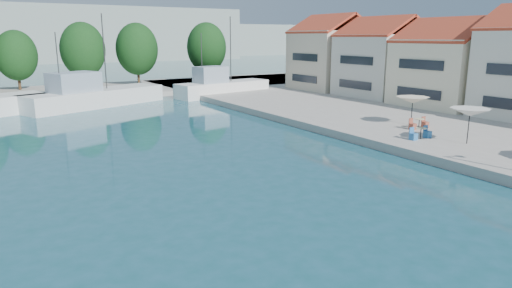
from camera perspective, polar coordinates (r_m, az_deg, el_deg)
quay_right at (r=46.79m, az=24.09°, el=3.44°), size 32.00×92.00×0.60m
quay_far at (r=64.09m, az=-23.83°, el=5.83°), size 90.00×16.00×0.60m
hill_east at (r=184.91m, az=-13.85°, el=12.50°), size 140.00×40.00×12.00m
building_04 at (r=49.68m, az=23.10°, el=9.53°), size 9.00×8.80×9.20m
building_05 at (r=55.43m, az=15.50°, el=10.63°), size 8.40×8.80×9.70m
building_06 at (r=61.97m, az=9.38°, el=11.38°), size 9.00×8.80×10.20m
trawler_03 at (r=52.16m, az=-19.84°, el=5.56°), size 15.99×9.74×10.20m
trawler_04 at (r=58.13m, az=-4.38°, el=7.03°), size 13.02×5.40×10.20m
tree_05 at (r=67.07m, az=-27.79°, el=9.77°), size 5.15×5.15×7.63m
tree_06 at (r=66.95m, az=-20.85°, el=10.95°), size 5.89×5.89×8.72m
tree_07 at (r=68.39m, az=-14.65°, el=11.40°), size 5.88×5.88×8.70m
tree_08 at (r=71.72m, az=-6.20°, el=11.91°), size 6.01×6.01×8.90m
umbrella_white at (r=32.21m, az=25.19°, el=3.63°), size 2.53×2.53×2.32m
umbrella_cream at (r=37.68m, az=19.00°, el=5.22°), size 2.58×2.58×2.21m
cafe_table_02 at (r=32.87m, az=19.88°, el=1.10°), size 1.82×0.70×0.76m
cafe_table_03 at (r=36.50m, az=19.70°, el=2.27°), size 1.82×0.70×0.76m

